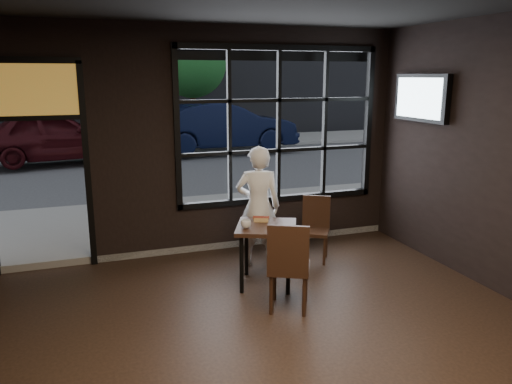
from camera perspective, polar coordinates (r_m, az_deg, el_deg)
name	(u,v)px	position (r m, az deg, el deg)	size (l,w,h in m)	color
window_frame	(279,126)	(7.37, 2.59, 7.59)	(3.06, 0.12, 2.28)	black
stained_transom	(29,89)	(6.84, -24.49, 10.63)	(1.20, 0.06, 0.70)	orange
street_asphalt	(113,125)	(27.48, -16.00, 7.41)	(60.00, 41.00, 0.04)	#545456
cafe_table	(266,255)	(6.14, 1.19, -7.20)	(0.70, 0.70, 0.76)	black
chair_near	(289,265)	(5.50, 3.81, -8.31)	(0.44, 0.44, 1.01)	black
chair_window	(315,230)	(6.93, 6.70, -4.30)	(0.38, 0.38, 0.89)	black
man	(258,206)	(6.65, 0.25, -1.67)	(0.59, 0.39, 1.63)	white
hotdog	(261,219)	(6.16, 0.59, -3.13)	(0.20, 0.08, 0.06)	tan
cup	(246,224)	(5.89, -1.18, -3.70)	(0.12, 0.12, 0.10)	silver
tv	(421,98)	(7.35, 18.38, 10.17)	(0.12, 1.10, 0.65)	black
navy_car	(222,127)	(16.35, -3.89, 7.47)	(1.67, 4.80, 1.58)	black
maroon_car	(55,136)	(15.30, -21.95, 5.92)	(1.72, 4.27, 1.46)	#350A0E
tree_left	(61,53)	(18.14, -21.44, 14.61)	(2.69, 2.69, 4.60)	#332114
tree_right	(192,63)	(18.26, -7.35, 14.36)	(2.43, 2.43, 4.14)	#332114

